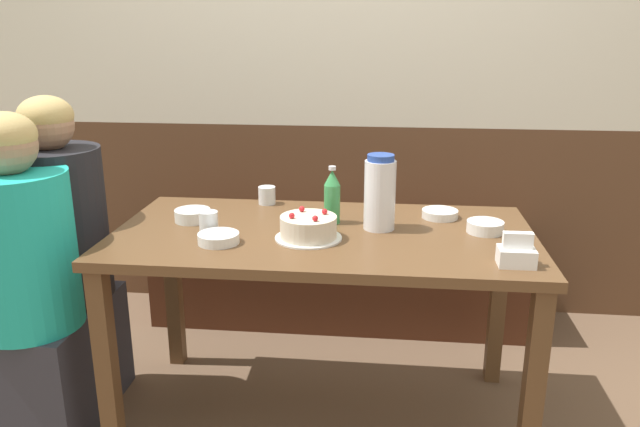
{
  "coord_description": "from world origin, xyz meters",
  "views": [
    {
      "loc": [
        0.21,
        -2.08,
        1.45
      ],
      "look_at": [
        -0.02,
        0.05,
        0.8
      ],
      "focal_mm": 35.0,
      "sensor_mm": 36.0,
      "label": 1
    }
  ],
  "objects_px": {
    "person_teal_shirt": "(27,289)",
    "glass_water_tall": "(267,195)",
    "soju_bottle": "(332,196)",
    "person_pale_blue_shirt": "(64,260)",
    "water_pitcher": "(380,193)",
    "birthday_cake": "(308,228)",
    "napkin_holder": "(517,253)",
    "bench_seat": "(340,276)",
    "glass_tumbler_short": "(209,222)",
    "bowl_sauce_shallow": "(219,238)",
    "bowl_side_dish": "(440,214)",
    "bowl_rice_small": "(485,227)",
    "bowl_soup_white": "(193,215)"
  },
  "relations": [
    {
      "from": "water_pitcher",
      "to": "person_pale_blue_shirt",
      "type": "xyz_separation_m",
      "value": [
        -1.19,
        -0.03,
        -0.29
      ]
    },
    {
      "from": "birthday_cake",
      "to": "soju_bottle",
      "type": "distance_m",
      "value": 0.21
    },
    {
      "from": "glass_tumbler_short",
      "to": "person_pale_blue_shirt",
      "type": "relative_size",
      "value": 0.06
    },
    {
      "from": "bowl_rice_small",
      "to": "bench_seat",
      "type": "bearing_deg",
      "value": 126.02
    },
    {
      "from": "napkin_holder",
      "to": "person_pale_blue_shirt",
      "type": "distance_m",
      "value": 1.65
    },
    {
      "from": "water_pitcher",
      "to": "person_pale_blue_shirt",
      "type": "height_order",
      "value": "person_pale_blue_shirt"
    },
    {
      "from": "bowl_sauce_shallow",
      "to": "person_teal_shirt",
      "type": "bearing_deg",
      "value": -174.04
    },
    {
      "from": "napkin_holder",
      "to": "bowl_side_dish",
      "type": "xyz_separation_m",
      "value": [
        -0.19,
        0.47,
        -0.02
      ]
    },
    {
      "from": "water_pitcher",
      "to": "bowl_side_dish",
      "type": "relative_size",
      "value": 1.99
    },
    {
      "from": "bowl_rice_small",
      "to": "bowl_sauce_shallow",
      "type": "bearing_deg",
      "value": -166.81
    },
    {
      "from": "person_teal_shirt",
      "to": "bowl_sauce_shallow",
      "type": "bearing_deg",
      "value": 5.96
    },
    {
      "from": "bowl_side_dish",
      "to": "person_pale_blue_shirt",
      "type": "bearing_deg",
      "value": -172.62
    },
    {
      "from": "bench_seat",
      "to": "bowl_side_dish",
      "type": "height_order",
      "value": "bowl_side_dish"
    },
    {
      "from": "water_pitcher",
      "to": "glass_tumbler_short",
      "type": "height_order",
      "value": "water_pitcher"
    },
    {
      "from": "bowl_rice_small",
      "to": "bowl_sauce_shallow",
      "type": "height_order",
      "value": "bowl_rice_small"
    },
    {
      "from": "water_pitcher",
      "to": "glass_water_tall",
      "type": "relative_size",
      "value": 3.77
    },
    {
      "from": "bench_seat",
      "to": "birthday_cake",
      "type": "xyz_separation_m",
      "value": [
        -0.04,
        -0.91,
        0.56
      ]
    },
    {
      "from": "water_pitcher",
      "to": "soju_bottle",
      "type": "bearing_deg",
      "value": 163.81
    },
    {
      "from": "person_teal_shirt",
      "to": "person_pale_blue_shirt",
      "type": "xyz_separation_m",
      "value": [
        -0.0,
        0.26,
        0.01
      ]
    },
    {
      "from": "person_pale_blue_shirt",
      "to": "bowl_side_dish",
      "type": "bearing_deg",
      "value": 7.38
    },
    {
      "from": "bowl_side_dish",
      "to": "glass_water_tall",
      "type": "height_order",
      "value": "glass_water_tall"
    },
    {
      "from": "bowl_rice_small",
      "to": "person_teal_shirt",
      "type": "bearing_deg",
      "value": -169.84
    },
    {
      "from": "person_pale_blue_shirt",
      "to": "water_pitcher",
      "type": "bearing_deg",
      "value": 1.31
    },
    {
      "from": "birthday_cake",
      "to": "bowl_rice_small",
      "type": "height_order",
      "value": "birthday_cake"
    },
    {
      "from": "soju_bottle",
      "to": "glass_water_tall",
      "type": "bearing_deg",
      "value": 141.98
    },
    {
      "from": "water_pitcher",
      "to": "glass_tumbler_short",
      "type": "relative_size",
      "value": 3.44
    },
    {
      "from": "soju_bottle",
      "to": "glass_water_tall",
      "type": "distance_m",
      "value": 0.37
    },
    {
      "from": "napkin_holder",
      "to": "bowl_soup_white",
      "type": "xyz_separation_m",
      "value": [
        -1.11,
        0.33,
        -0.02
      ]
    },
    {
      "from": "water_pitcher",
      "to": "bowl_side_dish",
      "type": "xyz_separation_m",
      "value": [
        0.23,
        0.16,
        -0.12
      ]
    },
    {
      "from": "bench_seat",
      "to": "bowl_sauce_shallow",
      "type": "height_order",
      "value": "bowl_sauce_shallow"
    },
    {
      "from": "person_pale_blue_shirt",
      "to": "glass_water_tall",
      "type": "bearing_deg",
      "value": 22.28
    },
    {
      "from": "napkin_holder",
      "to": "bowl_sauce_shallow",
      "type": "xyz_separation_m",
      "value": [
        -0.95,
        0.1,
        -0.02
      ]
    },
    {
      "from": "birthday_cake",
      "to": "bowl_soup_white",
      "type": "xyz_separation_m",
      "value": [
        -0.45,
        0.15,
        -0.02
      ]
    },
    {
      "from": "birthday_cake",
      "to": "glass_water_tall",
      "type": "height_order",
      "value": "birthday_cake"
    },
    {
      "from": "bowl_rice_small",
      "to": "glass_tumbler_short",
      "type": "distance_m",
      "value": 0.97
    },
    {
      "from": "bowl_soup_white",
      "to": "glass_water_tall",
      "type": "height_order",
      "value": "glass_water_tall"
    },
    {
      "from": "soju_bottle",
      "to": "bowl_rice_small",
      "type": "xyz_separation_m",
      "value": [
        0.54,
        -0.05,
        -0.08
      ]
    },
    {
      "from": "glass_tumbler_short",
      "to": "bowl_side_dish",
      "type": "bearing_deg",
      "value": 18.44
    },
    {
      "from": "bowl_sauce_shallow",
      "to": "water_pitcher",
      "type": "bearing_deg",
      "value": 22.0
    },
    {
      "from": "glass_water_tall",
      "to": "person_pale_blue_shirt",
      "type": "distance_m",
      "value": 0.82
    },
    {
      "from": "glass_water_tall",
      "to": "person_teal_shirt",
      "type": "relative_size",
      "value": 0.06
    },
    {
      "from": "bowl_sauce_shallow",
      "to": "person_teal_shirt",
      "type": "xyz_separation_m",
      "value": [
        -0.66,
        -0.07,
        -0.18
      ]
    },
    {
      "from": "birthday_cake",
      "to": "napkin_holder",
      "type": "height_order",
      "value": "napkin_holder"
    },
    {
      "from": "bench_seat",
      "to": "soju_bottle",
      "type": "distance_m",
      "value": 0.95
    },
    {
      "from": "person_teal_shirt",
      "to": "glass_water_tall",
      "type": "bearing_deg",
      "value": 37.17
    },
    {
      "from": "bench_seat",
      "to": "person_pale_blue_shirt",
      "type": "bearing_deg",
      "value": -141.15
    },
    {
      "from": "water_pitcher",
      "to": "bowl_soup_white",
      "type": "bearing_deg",
      "value": 178.73
    },
    {
      "from": "person_pale_blue_shirt",
      "to": "person_teal_shirt",
      "type": "bearing_deg",
      "value": -90.0
    },
    {
      "from": "bowl_soup_white",
      "to": "bowl_rice_small",
      "type": "bearing_deg",
      "value": -0.98
    },
    {
      "from": "bowl_sauce_shallow",
      "to": "soju_bottle",
      "type": "bearing_deg",
      "value": 36.56
    }
  ]
}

